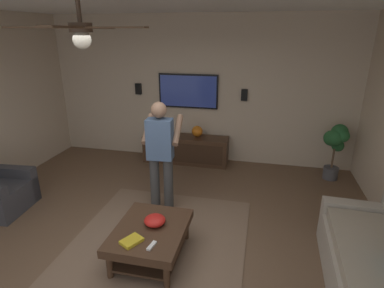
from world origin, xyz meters
TOP-DOWN VIEW (x-y plane):
  - ground_plane at (0.00, 0.00)m, footprint 7.52×7.52m
  - wall_back_tv at (3.18, 0.00)m, footprint 0.10×6.23m
  - area_rug at (0.17, -0.10)m, footprint 2.57×2.17m
  - couch at (-0.11, -2.51)m, footprint 1.93×0.94m
  - coffee_table at (-0.03, -0.10)m, footprint 1.00×0.80m
  - media_console at (2.85, 0.19)m, footprint 0.45×1.70m
  - tv at (3.09, 0.19)m, footprint 0.05×1.19m
  - person_standing at (1.05, 0.11)m, footprint 0.56×0.56m
  - potted_plant_tall at (2.70, -2.57)m, footprint 0.36×0.41m
  - bowl at (0.05, -0.14)m, footprint 0.25×0.25m
  - remote_white at (-0.34, -0.23)m, footprint 0.16×0.07m
  - book at (-0.32, 0.00)m, footprint 0.27×0.25m
  - vase_round at (2.90, -0.04)m, footprint 0.22×0.22m
  - wall_speaker_left at (3.10, -0.91)m, footprint 0.06×0.12m
  - wall_speaker_right at (3.10, 1.24)m, footprint 0.06×0.12m
  - ceiling_fan at (-0.31, 0.32)m, footprint 1.20×1.16m

SIDE VIEW (x-z plane):
  - ground_plane at x=0.00m, z-range 0.00..0.00m
  - area_rug at x=0.17m, z-range 0.00..0.01m
  - media_console at x=2.85m, z-range 0.00..0.55m
  - coffee_table at x=-0.03m, z-range 0.10..0.50m
  - couch at x=-0.11m, z-range -0.12..0.75m
  - remote_white at x=-0.34m, z-range 0.40..0.42m
  - book at x=-0.32m, z-range 0.40..0.44m
  - bowl at x=0.05m, z-range 0.40..0.51m
  - vase_round at x=2.90m, z-range 0.55..0.77m
  - potted_plant_tall at x=2.70m, z-range 0.19..1.20m
  - person_standing at x=1.05m, z-range 0.11..1.75m
  - wall_speaker_left at x=3.10m, z-range 1.28..1.50m
  - tv at x=3.09m, z-range 1.08..1.75m
  - wall_speaker_right at x=3.10m, z-range 1.31..1.53m
  - wall_back_tv at x=3.18m, z-range 0.00..2.86m
  - ceiling_fan at x=-0.31m, z-range 2.30..2.76m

